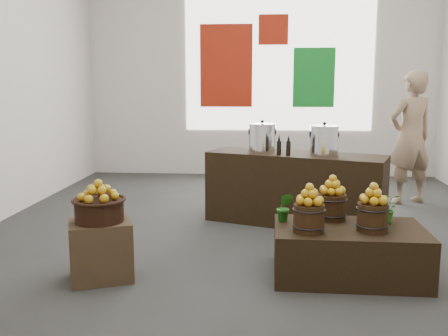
# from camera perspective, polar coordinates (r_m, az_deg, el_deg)

# --- Properties ---
(ground) EXTENTS (7.00, 7.00, 0.00)m
(ground) POSITION_cam_1_polar(r_m,az_deg,el_deg) (5.49, 3.81, -7.22)
(ground) COLOR #333230
(ground) RESTS_ON ground
(back_wall) EXTENTS (6.00, 0.04, 4.00)m
(back_wall) POSITION_cam_1_polar(r_m,az_deg,el_deg) (8.77, 4.27, 12.22)
(back_wall) COLOR beige
(back_wall) RESTS_ON ground
(back_opening) EXTENTS (3.20, 0.02, 2.40)m
(back_opening) POSITION_cam_1_polar(r_m,az_deg,el_deg) (8.75, 6.28, 12.19)
(back_opening) COLOR white
(back_opening) RESTS_ON back_wall
(deco_red_left) EXTENTS (0.90, 0.04, 1.40)m
(deco_red_left) POSITION_cam_1_polar(r_m,az_deg,el_deg) (8.76, 0.25, 11.59)
(deco_red_left) COLOR #9D1E0C
(deco_red_left) RESTS_ON back_wall
(deco_green_right) EXTENTS (0.70, 0.04, 1.00)m
(deco_green_right) POSITION_cam_1_polar(r_m,az_deg,el_deg) (8.77, 10.23, 10.13)
(deco_green_right) COLOR #137D25
(deco_green_right) RESTS_ON back_wall
(deco_red_upper) EXTENTS (0.50, 0.04, 0.50)m
(deco_red_upper) POSITION_cam_1_polar(r_m,az_deg,el_deg) (8.78, 5.67, 15.47)
(deco_red_upper) COLOR #9D1E0C
(deco_red_upper) RESTS_ON back_wall
(crate) EXTENTS (0.60, 0.55, 0.49)m
(crate) POSITION_cam_1_polar(r_m,az_deg,el_deg) (4.23, -13.89, -9.12)
(crate) COLOR #4D3A24
(crate) RESTS_ON ground
(wicker_basket) EXTENTS (0.39, 0.39, 0.18)m
(wicker_basket) POSITION_cam_1_polar(r_m,az_deg,el_deg) (4.14, -14.07, -4.76)
(wicker_basket) COLOR black
(wicker_basket) RESTS_ON crate
(apples_in_basket) EXTENTS (0.30, 0.30, 0.16)m
(apples_in_basket) POSITION_cam_1_polar(r_m,az_deg,el_deg) (4.10, -14.16, -2.45)
(apples_in_basket) COLOR #8C1604
(apples_in_basket) RESTS_ON wicker_basket
(display_table) EXTENTS (1.23, 0.77, 0.42)m
(display_table) POSITION_cam_1_polar(r_m,az_deg,el_deg) (4.30, 14.05, -9.28)
(display_table) COLOR black
(display_table) RESTS_ON ground
(apple_bucket_front_left) EXTENTS (0.24, 0.24, 0.22)m
(apple_bucket_front_left) POSITION_cam_1_polar(r_m,az_deg,el_deg) (4.01, 9.67, -5.69)
(apple_bucket_front_left) COLOR #34200E
(apple_bucket_front_left) RESTS_ON display_table
(apples_in_bucket_front_left) EXTENTS (0.18, 0.18, 0.16)m
(apples_in_bucket_front_left) POSITION_cam_1_polar(r_m,az_deg,el_deg) (3.97, 9.74, -2.98)
(apples_in_bucket_front_left) COLOR #8C1604
(apples_in_bucket_front_left) RESTS_ON apple_bucket_front_left
(apple_bucket_front_right) EXTENTS (0.24, 0.24, 0.22)m
(apple_bucket_front_right) POSITION_cam_1_polar(r_m,az_deg,el_deg) (4.15, 16.60, -5.43)
(apple_bucket_front_right) COLOR #34200E
(apple_bucket_front_right) RESTS_ON display_table
(apples_in_bucket_front_right) EXTENTS (0.18, 0.18, 0.16)m
(apples_in_bucket_front_right) POSITION_cam_1_polar(r_m,az_deg,el_deg) (4.11, 16.73, -2.81)
(apples_in_bucket_front_right) COLOR #8C1604
(apples_in_bucket_front_right) RESTS_ON apple_bucket_front_right
(apple_bucket_rear) EXTENTS (0.24, 0.24, 0.22)m
(apple_bucket_rear) POSITION_cam_1_polar(r_m,az_deg,el_deg) (4.41, 12.22, -4.38)
(apple_bucket_rear) COLOR #34200E
(apple_bucket_rear) RESTS_ON display_table
(apples_in_bucket_rear) EXTENTS (0.18, 0.18, 0.16)m
(apples_in_bucket_rear) POSITION_cam_1_polar(r_m,az_deg,el_deg) (4.37, 12.31, -1.90)
(apples_in_bucket_rear) COLOR #8C1604
(apples_in_bucket_rear) RESTS_ON apple_bucket_rear
(herb_garnish_right) EXTENTS (0.26, 0.24, 0.26)m
(herb_garnish_right) POSITION_cam_1_polar(r_m,az_deg,el_deg) (4.43, 18.04, -4.33)
(herb_garnish_right) COLOR #1C5D13
(herb_garnish_right) RESTS_ON display_table
(herb_garnish_left) EXTENTS (0.16, 0.14, 0.25)m
(herb_garnish_left) POSITION_cam_1_polar(r_m,az_deg,el_deg) (4.28, 6.94, -4.48)
(herb_garnish_left) COLOR #1C5D13
(herb_garnish_left) RESTS_ON display_table
(counter) EXTENTS (2.08, 1.27, 0.81)m
(counter) POSITION_cam_1_polar(r_m,az_deg,el_deg) (5.75, 8.11, -2.35)
(counter) COLOR black
(counter) RESTS_ON ground
(stock_pot_left) EXTENTS (0.31, 0.31, 0.31)m
(stock_pot_left) POSITION_cam_1_polar(r_m,az_deg,el_deg) (5.79, 4.38, 3.39)
(stock_pot_left) COLOR silver
(stock_pot_left) RESTS_ON counter
(stock_pot_center) EXTENTS (0.31, 0.31, 0.31)m
(stock_pot_center) POSITION_cam_1_polar(r_m,az_deg,el_deg) (5.58, 11.35, 3.01)
(stock_pot_center) COLOR silver
(stock_pot_center) RESTS_ON counter
(oil_cruets) EXTENTS (0.15, 0.10, 0.23)m
(oil_cruets) POSITION_cam_1_polar(r_m,az_deg,el_deg) (5.48, 7.64, 2.57)
(oil_cruets) COLOR black
(oil_cruets) RESTS_ON counter
(shopper) EXTENTS (0.76, 0.63, 1.77)m
(shopper) POSITION_cam_1_polar(r_m,az_deg,el_deg) (7.07, 20.51, 3.29)
(shopper) COLOR #94775A
(shopper) RESTS_ON ground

